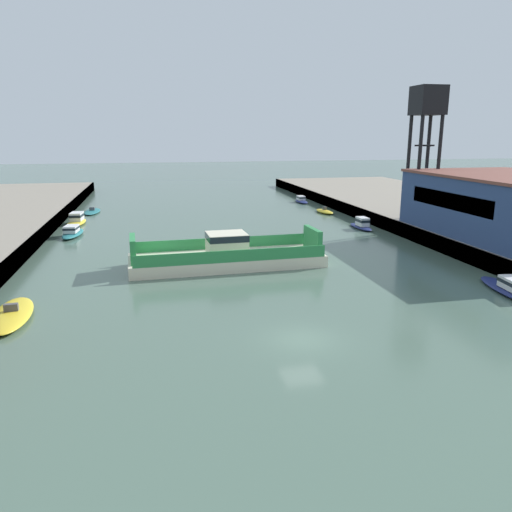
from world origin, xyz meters
The scene contains 13 objects.
ground_plane centered at (0.00, 0.00, 0.00)m, with size 400.00×400.00×0.00m, color #4C6656.
chain_ferry centered at (-1.89, 18.28, 1.02)m, with size 18.63×6.51×3.30m.
moored_boat_near_left centered at (-19.19, 45.02, 0.61)m, with size 2.78×7.36×1.64m.
moored_boat_near_right centered at (18.73, 33.46, 0.60)m, with size 1.79×5.71×1.59m.
moored_boat_mid_right centered at (18.45, 47.15, 0.29)m, with size 2.28×5.09×1.05m.
moored_boat_far_left centered at (-18.53, 7.59, 0.29)m, with size 3.11×7.65×1.07m.
moored_boat_far_right centered at (-18.54, 36.33, 0.52)m, with size 2.77×6.76×1.42m.
moored_boat_upstream_a centered at (18.52, 60.07, 0.45)m, with size 1.75×5.42×1.21m.
moored_boat_upstream_b centered at (-18.20, 55.60, 0.20)m, with size 2.69×7.25×0.87m.
warehouse_shed centered at (29.01, 18.85, 4.99)m, with size 14.72×20.69×6.46m.
crane_tower centered at (24.62, 29.27, 14.63)m, with size 3.40×3.40×16.28m.
bollard_right_aft centered at (21.97, 9.13, 2.14)m, with size 0.32×0.32×0.71m.
bollard_right_far centered at (21.97, 15.88, 2.14)m, with size 0.32×0.32×0.71m.
Camera 1 is at (-8.72, -27.06, 12.39)m, focal length 34.46 mm.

